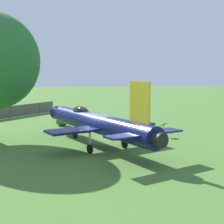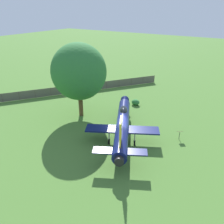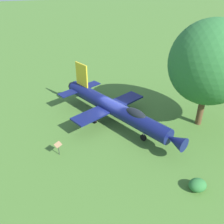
{
  "view_description": "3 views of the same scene",
  "coord_description": "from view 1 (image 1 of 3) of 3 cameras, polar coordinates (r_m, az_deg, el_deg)",
  "views": [
    {
      "loc": [
        -22.91,
        0.8,
        5.35
      ],
      "look_at": [
        0.48,
        -1.02,
        2.48
      ],
      "focal_mm": 51.82,
      "sensor_mm": 36.0,
      "label": 1
    },
    {
      "loc": [
        -20.18,
        -11.66,
        14.1
      ],
      "look_at": [
        0.06,
        1.45,
        2.97
      ],
      "focal_mm": 37.4,
      "sensor_mm": 36.0,
      "label": 2
    },
    {
      "loc": [
        19.75,
        -5.49,
        13.57
      ],
      "look_at": [
        1.07,
        -0.46,
        1.95
      ],
      "focal_mm": 39.87,
      "sensor_mm": 36.0,
      "label": 3
    }
  ],
  "objects": [
    {
      "name": "info_plaque",
      "position": [
        27.42,
        9.1,
        -2.56
      ],
      "size": [
        0.69,
        0.71,
        1.14
      ],
      "color": "#333333",
      "rests_on": "ground_plane"
    },
    {
      "name": "display_jet",
      "position": [
        23.52,
        -2.86,
        -1.84
      ],
      "size": [
        13.54,
        9.18,
        4.84
      ],
      "rotation": [
        0.0,
        0.0,
        0.49
      ],
      "color": "#111951",
      "rests_on": "ground_plane"
    },
    {
      "name": "shrub_near_fence",
      "position": [
        33.01,
        -8.8,
        -1.66
      ],
      "size": [
        1.07,
        1.26,
        0.89
      ],
      "color": "#2D7033",
      "rests_on": "ground_plane"
    },
    {
      "name": "ground_plane",
      "position": [
        23.55,
        -2.4,
        -6.17
      ],
      "size": [
        200.0,
        200.0,
        0.0
      ],
      "primitive_type": "plane",
      "color": "#47722D"
    }
  ]
}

